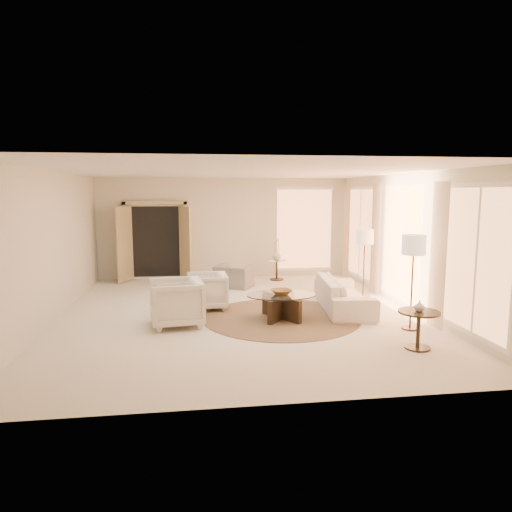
{
  "coord_description": "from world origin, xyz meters",
  "views": [
    {
      "loc": [
        -0.88,
        -8.85,
        2.41
      ],
      "look_at": [
        0.4,
        0.4,
        1.1
      ],
      "focal_mm": 32.0,
      "sensor_mm": 36.0,
      "label": 1
    }
  ],
  "objects": [
    {
      "name": "room",
      "position": [
        0.0,
        0.0,
        1.4
      ],
      "size": [
        7.04,
        8.04,
        2.83
      ],
      "color": "beige",
      "rests_on": "ground"
    },
    {
      "name": "windows_right",
      "position": [
        3.45,
        0.1,
        1.35
      ],
      "size": [
        0.1,
        6.4,
        2.4
      ],
      "primitive_type": null,
      "color": "#FFA466",
      "rests_on": "room"
    },
    {
      "name": "window_back_corner",
      "position": [
        2.3,
        3.95,
        1.35
      ],
      "size": [
        1.7,
        0.1,
        2.4
      ],
      "primitive_type": null,
      "color": "#FFA466",
      "rests_on": "room"
    },
    {
      "name": "curtains_right",
      "position": [
        3.4,
        1.0,
        1.3
      ],
      "size": [
        0.06,
        5.2,
        2.6
      ],
      "primitive_type": null,
      "color": "#CEB494",
      "rests_on": "room"
    },
    {
      "name": "french_doors",
      "position": [
        -1.9,
        3.82,
        1.07
      ],
      "size": [
        1.95,
        0.66,
        2.16
      ],
      "color": "tan",
      "rests_on": "room"
    },
    {
      "name": "area_rug",
      "position": [
        0.78,
        -0.42,
        0.01
      ],
      "size": [
        3.14,
        3.14,
        0.01
      ],
      "primitive_type": "cylinder",
      "rotation": [
        0.0,
        0.0,
        -0.04
      ],
      "color": "#3E291A",
      "rests_on": "room"
    },
    {
      "name": "sofa",
      "position": [
        2.18,
        0.03,
        0.33
      ],
      "size": [
        1.11,
        2.32,
        0.65
      ],
      "primitive_type": "imported",
      "rotation": [
        0.0,
        0.0,
        1.46
      ],
      "color": "silver",
      "rests_on": "room"
    },
    {
      "name": "armchair_left",
      "position": [
        -0.62,
        0.47,
        0.41
      ],
      "size": [
        0.77,
        0.82,
        0.82
      ],
      "primitive_type": "imported",
      "rotation": [
        0.0,
        0.0,
        -1.55
      ],
      "color": "silver",
      "rests_on": "room"
    },
    {
      "name": "armchair_right",
      "position": [
        -1.21,
        -0.66,
        0.47
      ],
      "size": [
        0.96,
        1.01,
        0.93
      ],
      "primitive_type": "imported",
      "rotation": [
        0.0,
        0.0,
        -1.44
      ],
      "color": "silver",
      "rests_on": "room"
    },
    {
      "name": "accent_chair",
      "position": [
        0.13,
        2.54,
        0.39
      ],
      "size": [
        1.05,
        0.93,
        0.77
      ],
      "primitive_type": "imported",
      "rotation": [
        0.0,
        0.0,
        2.63
      ],
      "color": "gray",
      "rests_on": "room"
    },
    {
      "name": "coffee_table",
      "position": [
        0.76,
        -0.52,
        0.31
      ],
      "size": [
        1.36,
        1.36,
        0.49
      ],
      "rotation": [
        0.0,
        0.0,
        -0.03
      ],
      "color": "black",
      "rests_on": "room"
    },
    {
      "name": "end_table",
      "position": [
        2.54,
        -2.44,
        0.41
      ],
      "size": [
        0.63,
        0.63,
        0.6
      ],
      "rotation": [
        0.0,
        0.0,
        0.09
      ],
      "color": "black",
      "rests_on": "room"
    },
    {
      "name": "side_table",
      "position": [
        1.39,
        3.37,
        0.34
      ],
      "size": [
        0.49,
        0.49,
        0.57
      ],
      "rotation": [
        0.0,
        0.0,
        0.32
      ],
      "color": "#2F221A",
      "rests_on": "room"
    },
    {
      "name": "floor_lamp_near",
      "position": [
        2.9,
        0.81,
        1.36
      ],
      "size": [
        0.39,
        0.39,
        1.59
      ],
      "rotation": [
        0.0,
        0.0,
        0.03
      ],
      "color": "#2F221A",
      "rests_on": "room"
    },
    {
      "name": "floor_lamp_far",
      "position": [
        2.9,
        -1.47,
        1.43
      ],
      "size": [
        0.41,
        0.41,
        1.68
      ],
      "rotation": [
        0.0,
        0.0,
        -0.41
      ],
      "color": "#2F221A",
      "rests_on": "room"
    },
    {
      "name": "bowl",
      "position": [
        0.76,
        -0.52,
        0.53
      ],
      "size": [
        0.47,
        0.47,
        0.09
      ],
      "primitive_type": "imported",
      "rotation": [
        0.0,
        0.0,
        0.28
      ],
      "color": "brown",
      "rests_on": "coffee_table"
    },
    {
      "name": "end_vase",
      "position": [
        2.54,
        -2.44,
        0.68
      ],
      "size": [
        0.18,
        0.18,
        0.17
      ],
      "primitive_type": "imported",
      "rotation": [
        0.0,
        0.0,
        -0.1
      ],
      "color": "silver",
      "rests_on": "end_table"
    },
    {
      "name": "side_vase",
      "position": [
        1.39,
        3.37,
        0.69
      ],
      "size": [
        0.29,
        0.29,
        0.25
      ],
      "primitive_type": "imported",
      "rotation": [
        0.0,
        0.0,
        -0.22
      ],
      "color": "silver",
      "rests_on": "side_table"
    }
  ]
}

